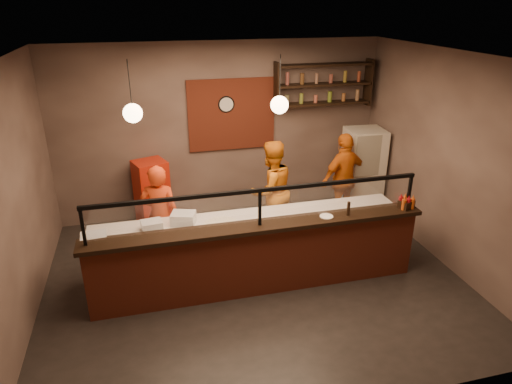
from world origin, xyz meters
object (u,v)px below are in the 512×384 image
object	(u,v)px
cook_right	(344,179)
red_cooler	(152,194)
pizza_dough	(222,224)
wall_clock	(226,104)
condiment_caddy	(406,204)
cook_left	(160,215)
pepper_mill	(348,209)
fridge	(362,171)
cook_mid	(271,191)

from	to	relation	value
cook_right	red_cooler	size ratio (longest dim) A/B	1.36
pizza_dough	red_cooler	bearing A→B (deg)	114.11
wall_clock	condiment_caddy	bearing A→B (deg)	-53.06
cook_left	wall_clock	bearing A→B (deg)	-116.61
cook_right	pepper_mill	xyz separation A→B (m)	(-0.78, -1.80, 0.32)
condiment_caddy	pepper_mill	distance (m)	0.92
wall_clock	pizza_dough	xyz separation A→B (m)	(-0.55, -2.33, -1.19)
pizza_dough	pepper_mill	bearing A→B (deg)	-15.07
fridge	condiment_caddy	world-z (taller)	fridge
wall_clock	condiment_caddy	distance (m)	3.61
cook_right	fridge	size ratio (longest dim) A/B	1.04
cook_left	fridge	bearing A→B (deg)	-151.79
wall_clock	red_cooler	world-z (taller)	wall_clock
cook_right	fridge	distance (m)	0.66
cook_mid	pizza_dough	xyz separation A→B (m)	(-1.04, -1.07, 0.03)
wall_clock	cook_mid	xyz separation A→B (m)	(0.49, -1.26, -1.23)
wall_clock	cook_mid	bearing A→B (deg)	-68.77
red_cooler	pizza_dough	bearing A→B (deg)	-84.77
cook_left	cook_right	bearing A→B (deg)	-155.52
wall_clock	pizza_dough	world-z (taller)	wall_clock
fridge	condiment_caddy	xyz separation A→B (m)	(-0.41, -2.16, 0.30)
cook_mid	fridge	xyz separation A→B (m)	(2.01, 0.65, -0.06)
pizza_dough	pepper_mill	xyz separation A→B (m)	(1.72, -0.46, 0.25)
cook_mid	fridge	world-z (taller)	cook_mid
cook_mid	condiment_caddy	size ratio (longest dim) A/B	8.51
wall_clock	pepper_mill	world-z (taller)	wall_clock
cook_mid	red_cooler	size ratio (longest dim) A/B	1.40
cook_left	fridge	world-z (taller)	fridge
wall_clock	red_cooler	size ratio (longest dim) A/B	0.24
fridge	pizza_dough	bearing A→B (deg)	-146.01
wall_clock	pizza_dough	size ratio (longest dim) A/B	0.60
cook_mid	condiment_caddy	distance (m)	2.22
cook_right	condiment_caddy	xyz separation A→B (m)	(0.14, -1.79, 0.27)
wall_clock	condiment_caddy	world-z (taller)	wall_clock
cook_left	red_cooler	world-z (taller)	cook_left
wall_clock	cook_mid	world-z (taller)	wall_clock
red_cooler	fridge	bearing A→B (deg)	-23.30
cook_left	fridge	distance (m)	4.00
red_cooler	wall_clock	bearing A→B (deg)	-6.80
wall_clock	fridge	world-z (taller)	wall_clock
cook_mid	condiment_caddy	bearing A→B (deg)	117.63
pepper_mill	wall_clock	bearing A→B (deg)	112.79
cook_right	pizza_dough	world-z (taller)	cook_right
cook_right	pizza_dough	size ratio (longest dim) A/B	3.40
fridge	condiment_caddy	bearing A→B (deg)	-96.14
pizza_dough	condiment_caddy	size ratio (longest dim) A/B	2.43
wall_clock	condiment_caddy	size ratio (longest dim) A/B	1.47
cook_right	pepper_mill	size ratio (longest dim) A/B	8.40
cook_mid	pizza_dough	world-z (taller)	cook_mid
cook_mid	fridge	distance (m)	2.11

